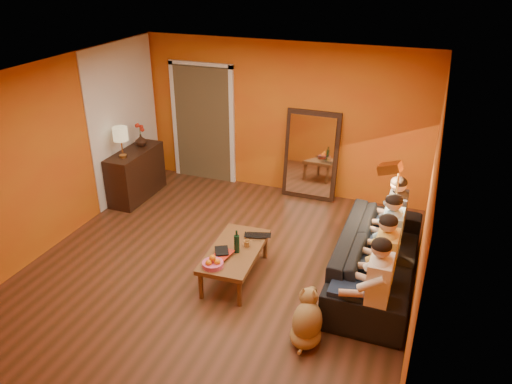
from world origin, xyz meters
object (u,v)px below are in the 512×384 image
at_px(table_lamp, 121,142).
at_px(person_mid_right, 391,239).
at_px(mirror_frame, 311,155).
at_px(person_far_right, 396,219).
at_px(person_mid_left, 385,262).
at_px(sofa, 377,258).
at_px(person_far_left, 378,288).
at_px(laptop, 257,238).
at_px(tumbler, 247,244).
at_px(vase, 141,140).
at_px(coffee_table, 235,263).
at_px(wine_bottle, 237,242).
at_px(floor_lamp, 393,215).
at_px(sideboard, 136,174).
at_px(dog, 307,318).

bearing_deg(table_lamp, person_mid_right, -8.62).
distance_m(mirror_frame, person_far_right, 2.18).
bearing_deg(person_far_right, person_mid_left, -90.00).
distance_m(sofa, person_far_left, 1.04).
bearing_deg(table_lamp, laptop, -19.57).
xyz_separation_m(tumbler, vase, (-2.63, 1.74, 0.49)).
bearing_deg(laptop, person_far_left, -42.16).
bearing_deg(tumbler, coffee_table, -135.00).
xyz_separation_m(table_lamp, vase, (0.00, 0.55, -0.15)).
height_order(sofa, person_mid_left, person_mid_left).
distance_m(person_far_left, wine_bottle, 1.86).
bearing_deg(sofa, laptop, 97.06).
xyz_separation_m(wine_bottle, laptop, (0.13, 0.40, -0.14)).
height_order(person_far_right, tumbler, person_far_right).
height_order(mirror_frame, floor_lamp, mirror_frame).
height_order(mirror_frame, tumbler, mirror_frame).
distance_m(sofa, person_mid_left, 0.54).
distance_m(sideboard, vase, 0.58).
bearing_deg(coffee_table, tumbler, 41.91).
relative_size(floor_lamp, dog, 2.31).
bearing_deg(person_far_right, dog, -108.19).
relative_size(sofa, wine_bottle, 7.74).
distance_m(table_lamp, person_far_right, 4.40).
distance_m(tumbler, laptop, 0.24).
bearing_deg(wine_bottle, sofa, 19.39).
bearing_deg(person_mid_right, sideboard, 167.58).
bearing_deg(coffee_table, person_mid_left, -0.25).
relative_size(person_mid_right, tumbler, 13.47).
distance_m(coffee_table, tumbler, 0.30).
bearing_deg(laptop, floor_lamp, 7.20).
bearing_deg(mirror_frame, coffee_table, -96.03).
relative_size(person_mid_left, person_far_right, 1.00).
distance_m(table_lamp, person_mid_right, 4.45).
bearing_deg(floor_lamp, person_mid_left, -77.90).
bearing_deg(wine_bottle, dog, -34.46).
height_order(floor_lamp, wine_bottle, floor_lamp).
relative_size(sofa, person_mid_left, 1.97).
bearing_deg(floor_lamp, person_far_left, -78.53).
bearing_deg(person_far_left, mirror_frame, 116.69).
distance_m(sideboard, table_lamp, 0.74).
height_order(wine_bottle, vase, vase).
relative_size(person_mid_right, wine_bottle, 3.94).
height_order(coffee_table, tumbler, tumbler).
bearing_deg(sideboard, coffee_table, -32.63).
bearing_deg(laptop, sofa, -9.47).
relative_size(dog, person_far_right, 0.51).
xyz_separation_m(sofa, wine_bottle, (-1.68, -0.59, 0.22)).
bearing_deg(person_mid_right, person_far_right, 90.00).
bearing_deg(mirror_frame, laptop, -92.54).
bearing_deg(table_lamp, tumbler, -24.29).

